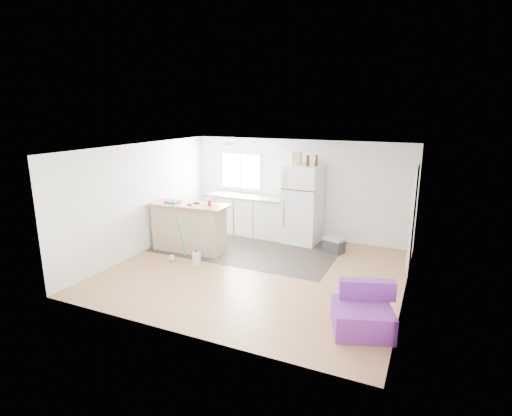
{
  "coord_description": "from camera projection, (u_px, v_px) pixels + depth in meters",
  "views": [
    {
      "loc": [
        3.05,
        -6.67,
        3.1
      ],
      "look_at": [
        -0.31,
        0.7,
        1.09
      ],
      "focal_mm": 28.0,
      "sensor_mm": 36.0,
      "label": 1
    }
  ],
  "objects": [
    {
      "name": "room",
      "position": [
        255.0,
        212.0,
        7.57
      ],
      "size": [
        5.51,
        5.01,
        2.41
      ],
      "color": "#AA7A47",
      "rests_on": "ground"
    },
    {
      "name": "vinyl_zone",
      "position": [
        249.0,
        246.0,
        9.26
      ],
      "size": [
        4.05,
        2.5,
        0.0
      ],
      "primitive_type": "cube",
      "color": "#2D2622",
      "rests_on": "floor"
    },
    {
      "name": "window",
      "position": [
        241.0,
        171.0,
        10.31
      ],
      "size": [
        1.18,
        0.06,
        0.98
      ],
      "color": "white",
      "rests_on": "back_wall"
    },
    {
      "name": "interior_door",
      "position": [
        413.0,
        217.0,
        7.89
      ],
      "size": [
        0.11,
        0.92,
        2.1
      ],
      "color": "white",
      "rests_on": "right_wall"
    },
    {
      "name": "ceiling_fixture",
      "position": [
        229.0,
        144.0,
        8.84
      ],
      "size": [
        0.3,
        0.3,
        0.07
      ],
      "primitive_type": "cylinder",
      "color": "white",
      "rests_on": "ceiling"
    },
    {
      "name": "kitchen_cabinets",
      "position": [
        249.0,
        214.0,
        10.12
      ],
      "size": [
        2.23,
        0.74,
        1.28
      ],
      "rotation": [
        0.0,
        0.0,
        -0.02
      ],
      "color": "white",
      "rests_on": "floor"
    },
    {
      "name": "peninsula",
      "position": [
        189.0,
        227.0,
        8.91
      ],
      "size": [
        1.78,
        0.75,
        1.08
      ],
      "rotation": [
        0.0,
        0.0,
        0.05
      ],
      "color": "tan",
      "rests_on": "floor"
    },
    {
      "name": "refrigerator",
      "position": [
        302.0,
        204.0,
        9.39
      ],
      "size": [
        0.85,
        0.81,
        1.84
      ],
      "rotation": [
        0.0,
        0.0,
        -0.05
      ],
      "color": "white",
      "rests_on": "floor"
    },
    {
      "name": "cooler",
      "position": [
        334.0,
        245.0,
        8.86
      ],
      "size": [
        0.52,
        0.43,
        0.34
      ],
      "rotation": [
        0.0,
        0.0,
        -0.35
      ],
      "color": "#2F2F32",
      "rests_on": "floor"
    },
    {
      "name": "purple_seat",
      "position": [
        363.0,
        314.0,
        5.72
      ],
      "size": [
        1.02,
        1.0,
        0.67
      ],
      "rotation": [
        0.0,
        0.0,
        0.34
      ],
      "color": "purple",
      "rests_on": "floor"
    },
    {
      "name": "cleaner_jug",
      "position": [
        197.0,
        258.0,
        8.13
      ],
      "size": [
        0.17,
        0.15,
        0.33
      ],
      "rotation": [
        0.0,
        0.0,
        0.33
      ],
      "color": "silver",
      "rests_on": "floor"
    },
    {
      "name": "mop",
      "position": [
        174.0,
        250.0,
        8.34
      ],
      "size": [
        0.24,
        0.37,
        1.33
      ],
      "rotation": [
        0.0,
        0.0,
        -0.15
      ],
      "color": "green",
      "rests_on": "floor"
    },
    {
      "name": "red_cup",
      "position": [
        210.0,
        203.0,
        8.58
      ],
      "size": [
        0.1,
        0.1,
        0.12
      ],
      "primitive_type": "cylinder",
      "rotation": [
        0.0,
        0.0,
        0.25
      ],
      "color": "red",
      "rests_on": "peninsula"
    },
    {
      "name": "blue_tray",
      "position": [
        172.0,
        202.0,
        8.87
      ],
      "size": [
        0.3,
        0.22,
        0.04
      ],
      "primitive_type": "cube",
      "rotation": [
        0.0,
        0.0,
        -0.01
      ],
      "color": "#162FCE",
      "rests_on": "peninsula"
    },
    {
      "name": "tool_a",
      "position": [
        196.0,
        203.0,
        8.78
      ],
      "size": [
        0.15,
        0.07,
        0.03
      ],
      "primitive_type": "cube",
      "rotation": [
        0.0,
        0.0,
        0.13
      ],
      "color": "black",
      "rests_on": "peninsula"
    },
    {
      "name": "tool_b",
      "position": [
        190.0,
        205.0,
        8.64
      ],
      "size": [
        0.11,
        0.07,
        0.03
      ],
      "primitive_type": "cube",
      "rotation": [
        0.0,
        0.0,
        0.3
      ],
      "color": "black",
      "rests_on": "peninsula"
    },
    {
      "name": "cardboard_box",
      "position": [
        297.0,
        159.0,
        9.16
      ],
      "size": [
        0.2,
        0.1,
        0.3
      ],
      "primitive_type": "cube",
      "rotation": [
        0.0,
        0.0,
        0.02
      ],
      "color": "tan",
      "rests_on": "refrigerator"
    },
    {
      "name": "bottle_left",
      "position": [
        308.0,
        161.0,
        9.03
      ],
      "size": [
        0.07,
        0.07,
        0.25
      ],
      "primitive_type": "cylinder",
      "rotation": [
        0.0,
        0.0,
        -0.04
      ],
      "color": "#351D09",
      "rests_on": "refrigerator"
    },
    {
      "name": "bottle_right",
      "position": [
        316.0,
        161.0,
        9.02
      ],
      "size": [
        0.08,
        0.08,
        0.25
      ],
      "primitive_type": "cylinder",
      "rotation": [
        0.0,
        0.0,
        -0.09
      ],
      "color": "#351D09",
      "rests_on": "refrigerator"
    }
  ]
}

